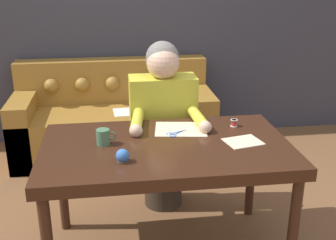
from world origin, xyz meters
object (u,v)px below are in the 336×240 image
(pin_cushion, at_px, (123,156))
(couch, at_px, (114,120))
(thread_spool, at_px, (234,123))
(dining_table, at_px, (166,156))
(scissors, at_px, (179,133))
(mug, at_px, (103,137))
(person, at_px, (163,124))

(pin_cushion, bearing_deg, couch, 90.90)
(thread_spool, distance_m, pin_cushion, 0.83)
(dining_table, height_order, pin_cushion, pin_cushion)
(scissors, relative_size, mug, 2.08)
(mug, bearing_deg, person, 51.98)
(mug, bearing_deg, scissors, 13.42)
(dining_table, height_order, scissors, scissors)
(person, xyz_separation_m, scissors, (0.04, -0.41, 0.10))
(couch, height_order, mug, couch)
(dining_table, xyz_separation_m, couch, (-0.28, 1.60, -0.35))
(couch, bearing_deg, dining_table, -79.97)
(dining_table, xyz_separation_m, mug, (-0.35, 0.05, 0.12))
(mug, bearing_deg, pin_cushion, -68.35)
(dining_table, relative_size, pin_cushion, 19.82)
(scissors, bearing_deg, dining_table, -121.46)
(person, relative_size, pin_cushion, 17.12)
(dining_table, distance_m, person, 0.57)
(couch, distance_m, scissors, 1.55)
(scissors, bearing_deg, mug, -166.58)
(pin_cushion, bearing_deg, person, 68.06)
(person, height_order, scissors, person)
(dining_table, bearing_deg, thread_spool, 25.65)
(couch, height_order, scissors, couch)
(couch, xyz_separation_m, mug, (-0.07, -1.55, 0.47))
(person, xyz_separation_m, pin_cushion, (-0.31, -0.77, 0.13))
(dining_table, xyz_separation_m, thread_spool, (0.46, 0.22, 0.10))
(scissors, height_order, mug, mug)
(mug, distance_m, pin_cushion, 0.27)
(dining_table, bearing_deg, pin_cushion, -142.43)
(scissors, bearing_deg, pin_cushion, -134.78)
(couch, distance_m, mug, 1.62)
(dining_table, distance_m, couch, 1.66)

